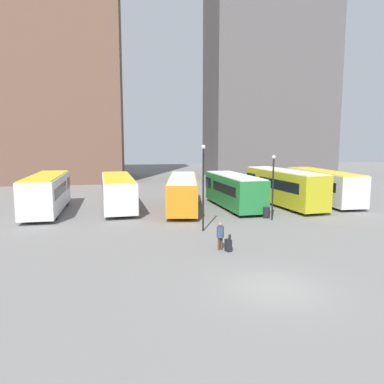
{
  "coord_description": "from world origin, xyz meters",
  "views": [
    {
      "loc": [
        -5.66,
        -13.96,
        6.04
      ],
      "look_at": [
        -0.99,
        14.96,
        1.96
      ],
      "focal_mm": 35.0,
      "sensor_mm": 36.0,
      "label": 1
    }
  ],
  "objects_px": {
    "lamp_post_1": "(273,182)",
    "bus_0": "(47,192)",
    "lamp_post_0": "(203,181)",
    "bus_1": "(118,191)",
    "bus_2": "(183,191)",
    "traveler": "(220,233)",
    "trash_bin": "(266,213)",
    "bus_3": "(234,190)",
    "suitcase": "(228,245)",
    "bus_5": "(322,185)",
    "bus_4": "(283,186)"
  },
  "relations": [
    {
      "from": "traveler",
      "to": "trash_bin",
      "type": "relative_size",
      "value": 1.84
    },
    {
      "from": "bus_0",
      "to": "lamp_post_1",
      "type": "height_order",
      "value": "lamp_post_1"
    },
    {
      "from": "lamp_post_0",
      "to": "trash_bin",
      "type": "relative_size",
      "value": 6.74
    },
    {
      "from": "bus_2",
      "to": "trash_bin",
      "type": "relative_size",
      "value": 14.02
    },
    {
      "from": "bus_4",
      "to": "bus_3",
      "type": "bearing_deg",
      "value": 86.23
    },
    {
      "from": "bus_1",
      "to": "bus_2",
      "type": "distance_m",
      "value": 5.85
    },
    {
      "from": "trash_bin",
      "to": "traveler",
      "type": "bearing_deg",
      "value": -125.63
    },
    {
      "from": "bus_5",
      "to": "lamp_post_0",
      "type": "height_order",
      "value": "lamp_post_0"
    },
    {
      "from": "bus_2",
      "to": "bus_4",
      "type": "height_order",
      "value": "bus_4"
    },
    {
      "from": "bus_3",
      "to": "suitcase",
      "type": "xyz_separation_m",
      "value": [
        -3.86,
        -12.91,
        -1.26
      ]
    },
    {
      "from": "bus_4",
      "to": "suitcase",
      "type": "bearing_deg",
      "value": 138.59
    },
    {
      "from": "bus_5",
      "to": "lamp_post_0",
      "type": "distance_m",
      "value": 16.97
    },
    {
      "from": "bus_5",
      "to": "traveler",
      "type": "distance_m",
      "value": 19.71
    },
    {
      "from": "traveler",
      "to": "trash_bin",
      "type": "bearing_deg",
      "value": -52.28
    },
    {
      "from": "bus_1",
      "to": "suitcase",
      "type": "bearing_deg",
      "value": -160.98
    },
    {
      "from": "bus_0",
      "to": "lamp_post_0",
      "type": "height_order",
      "value": "lamp_post_0"
    },
    {
      "from": "traveler",
      "to": "lamp_post_0",
      "type": "xyz_separation_m",
      "value": [
        -0.12,
        4.42,
        2.44
      ]
    },
    {
      "from": "bus_0",
      "to": "bus_5",
      "type": "relative_size",
      "value": 0.94
    },
    {
      "from": "suitcase",
      "to": "lamp_post_0",
      "type": "distance_m",
      "value": 5.68
    },
    {
      "from": "bus_3",
      "to": "bus_4",
      "type": "height_order",
      "value": "bus_4"
    },
    {
      "from": "suitcase",
      "to": "lamp_post_1",
      "type": "bearing_deg",
      "value": -52.83
    },
    {
      "from": "bus_1",
      "to": "traveler",
      "type": "bearing_deg",
      "value": -161.69
    },
    {
      "from": "bus_3",
      "to": "trash_bin",
      "type": "height_order",
      "value": "bus_3"
    },
    {
      "from": "bus_0",
      "to": "suitcase",
      "type": "bearing_deg",
      "value": -139.71
    },
    {
      "from": "bus_2",
      "to": "lamp_post_0",
      "type": "bearing_deg",
      "value": -170.17
    },
    {
      "from": "suitcase",
      "to": "lamp_post_0",
      "type": "xyz_separation_m",
      "value": [
        -0.48,
        4.78,
        3.02
      ]
    },
    {
      "from": "bus_5",
      "to": "lamp_post_0",
      "type": "bearing_deg",
      "value": 124.4
    },
    {
      "from": "lamp_post_0",
      "to": "traveler",
      "type": "bearing_deg",
      "value": -88.51
    },
    {
      "from": "bus_4",
      "to": "bus_5",
      "type": "relative_size",
      "value": 0.99
    },
    {
      "from": "bus_0",
      "to": "lamp_post_0",
      "type": "bearing_deg",
      "value": -128.24
    },
    {
      "from": "lamp_post_1",
      "to": "trash_bin",
      "type": "distance_m",
      "value": 2.66
    },
    {
      "from": "bus_5",
      "to": "traveler",
      "type": "relative_size",
      "value": 6.98
    },
    {
      "from": "bus_0",
      "to": "bus_5",
      "type": "distance_m",
      "value": 25.48
    },
    {
      "from": "bus_2",
      "to": "lamp_post_1",
      "type": "relative_size",
      "value": 2.42
    },
    {
      "from": "bus_0",
      "to": "lamp_post_0",
      "type": "distance_m",
      "value": 14.55
    },
    {
      "from": "bus_5",
      "to": "lamp_post_1",
      "type": "relative_size",
      "value": 2.22
    },
    {
      "from": "traveler",
      "to": "suitcase",
      "type": "xyz_separation_m",
      "value": [
        0.37,
        -0.36,
        -0.58
      ]
    },
    {
      "from": "bus_3",
      "to": "suitcase",
      "type": "bearing_deg",
      "value": 158.59
    },
    {
      "from": "bus_4",
      "to": "suitcase",
      "type": "xyz_separation_m",
      "value": [
        -8.72,
        -13.28,
        -1.45
      ]
    },
    {
      "from": "lamp_post_0",
      "to": "trash_bin",
      "type": "height_order",
      "value": "lamp_post_0"
    },
    {
      "from": "bus_1",
      "to": "lamp_post_0",
      "type": "height_order",
      "value": "lamp_post_0"
    },
    {
      "from": "lamp_post_1",
      "to": "bus_0",
      "type": "bearing_deg",
      "value": 161.04
    },
    {
      "from": "bus_2",
      "to": "traveler",
      "type": "bearing_deg",
      "value": -170.12
    },
    {
      "from": "bus_4",
      "to": "lamp_post_1",
      "type": "height_order",
      "value": "lamp_post_1"
    },
    {
      "from": "suitcase",
      "to": "bus_0",
      "type": "bearing_deg",
      "value": 25.86
    },
    {
      "from": "bus_1",
      "to": "trash_bin",
      "type": "relative_size",
      "value": 13.28
    },
    {
      "from": "bus_5",
      "to": "bus_0",
      "type": "bearing_deg",
      "value": 91.86
    },
    {
      "from": "traveler",
      "to": "suitcase",
      "type": "distance_m",
      "value": 0.78
    },
    {
      "from": "bus_1",
      "to": "bus_2",
      "type": "xyz_separation_m",
      "value": [
        5.72,
        -1.22,
        -0.01
      ]
    },
    {
      "from": "bus_2",
      "to": "lamp_post_0",
      "type": "height_order",
      "value": "lamp_post_0"
    }
  ]
}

